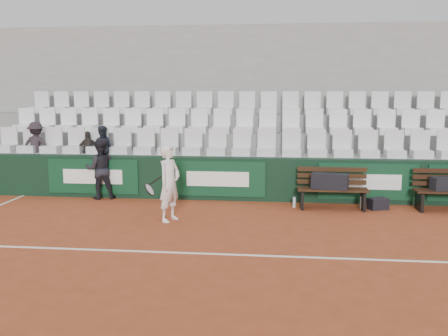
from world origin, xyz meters
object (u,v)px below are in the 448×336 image
sports_bag_left (330,181)px  sports_bag_ground (378,204)px  water_bottle_far (362,203)px  spectator_b (88,133)px  water_bottle_near (294,202)px  spectator_a (36,128)px  sports_bag_right (445,184)px  bench_left (332,199)px  tennis_player (169,183)px  ball_kid (100,169)px  spectator_c (101,130)px

sports_bag_left → sports_bag_ground: (1.05, 0.08, -0.49)m
water_bottle_far → spectator_b: bearing=170.1°
water_bottle_near → spectator_a: 6.74m
sports_bag_right → water_bottle_far: (-1.73, -0.05, -0.45)m
bench_left → tennis_player: tennis_player is taller
sports_bag_right → ball_kid: 7.74m
sports_bag_ground → water_bottle_near: sports_bag_ground is taller
spectator_b → sports_bag_ground: bearing=149.1°
ball_kid → spectator_a: (-1.92, 0.73, 0.90)m
water_bottle_near → spectator_a: spectator_a is taller
spectator_c → sports_bag_right: bearing=157.2°
sports_bag_ground → spectator_b: 7.13m
sports_bag_right → sports_bag_ground: size_ratio=1.45×
sports_bag_left → sports_bag_right: size_ratio=1.29×
sports_bag_left → spectator_b: spectator_b is taller
water_bottle_far → ball_kid: size_ratio=0.19×
spectator_b → spectator_c: spectator_c is taller
sports_bag_right → spectator_c: (-7.94, 1.09, 0.98)m
spectator_a → spectator_c: size_ratio=1.07×
spectator_a → spectator_b: bearing=178.1°
sports_bag_left → spectator_a: bearing=170.4°
ball_kid → spectator_a: spectator_a is taller
sports_bag_right → tennis_player: size_ratio=0.39×
water_bottle_far → ball_kid: bearing=176.1°
sports_bag_right → ball_kid: ball_kid is taller
sports_bag_left → spectator_a: size_ratio=0.63×
ball_kid → bench_left: bearing=158.3°
spectator_a → sports_bag_left: bearing=168.5°
spectator_b → tennis_player: bearing=114.1°
bench_left → sports_bag_right: size_ratio=2.53×
tennis_player → spectator_b: spectator_b is taller
sports_bag_left → water_bottle_near: bearing=175.1°
tennis_player → spectator_a: size_ratio=1.24×
water_bottle_far → spectator_a: size_ratio=0.23×
sports_bag_left → tennis_player: (-3.23, -1.34, 0.14)m
sports_bag_right → sports_bag_ground: (-1.38, -0.05, -0.46)m
water_bottle_near → bench_left: bearing=-2.5°
ball_kid → spectator_a: size_ratio=1.17×
sports_bag_ground → spectator_a: 8.48m
water_bottle_far → tennis_player: bearing=-160.1°
water_bottle_near → spectator_c: spectator_c is taller
sports_bag_left → spectator_b: size_ratio=0.77×
sports_bag_right → tennis_player: tennis_player is taller
bench_left → ball_kid: (-5.36, 0.46, 0.49)m
sports_bag_right → spectator_b: spectator_b is taller
sports_bag_left → ball_kid: bearing=174.7°
ball_kid → spectator_c: size_ratio=1.26×
spectator_b → water_bottle_near: bearing=145.7°
water_bottle_near → sports_bag_ground: bearing=0.7°
ball_kid → spectator_c: (-0.21, 0.73, 0.85)m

